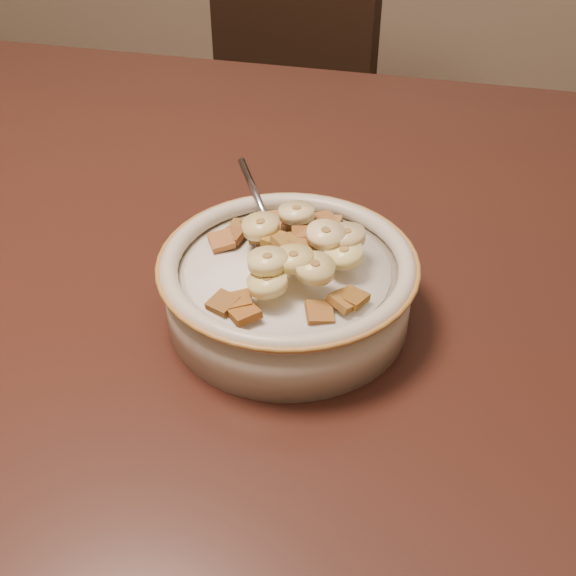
% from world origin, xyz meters
% --- Properties ---
extents(table, '(1.41, 0.92, 0.04)m').
position_xyz_m(table, '(0.00, 0.00, 0.73)').
color(table, black).
rests_on(table, floor).
extents(chair, '(0.48, 0.48, 0.89)m').
position_xyz_m(chair, '(-0.02, 0.79, 0.44)').
color(chair, black).
rests_on(chair, floor).
extents(cereal_bowl, '(0.21, 0.21, 0.05)m').
position_xyz_m(cereal_bowl, '(0.21, -0.11, 0.77)').
color(cereal_bowl, '#AFA495').
rests_on(cereal_bowl, table).
extents(milk, '(0.17, 0.17, 0.00)m').
position_xyz_m(milk, '(0.21, -0.11, 0.80)').
color(milk, white).
rests_on(milk, cereal_bowl).
extents(spoon, '(0.06, 0.06, 0.01)m').
position_xyz_m(spoon, '(0.19, -0.08, 0.80)').
color(spoon, '#A8AEBC').
rests_on(spoon, cereal_bowl).
extents(cereal_square_0, '(0.03, 0.03, 0.01)m').
position_xyz_m(cereal_square_0, '(0.27, -0.14, 0.81)').
color(cereal_square_0, olive).
rests_on(cereal_square_0, milk).
extents(cereal_square_1, '(0.02, 0.02, 0.01)m').
position_xyz_m(cereal_square_1, '(0.16, -0.06, 0.81)').
color(cereal_square_1, brown).
rests_on(cereal_square_1, milk).
extents(cereal_square_2, '(0.03, 0.03, 0.01)m').
position_xyz_m(cereal_square_2, '(0.20, -0.05, 0.81)').
color(cereal_square_2, '#986336').
rests_on(cereal_square_2, milk).
extents(cereal_square_3, '(0.03, 0.03, 0.01)m').
position_xyz_m(cereal_square_3, '(0.15, -0.09, 0.81)').
color(cereal_square_3, '#915D32').
rests_on(cereal_square_3, milk).
extents(cereal_square_4, '(0.03, 0.03, 0.01)m').
position_xyz_m(cereal_square_4, '(0.22, -0.12, 0.82)').
color(cereal_square_4, '#9B5A25').
rests_on(cereal_square_4, milk).
extents(cereal_square_5, '(0.03, 0.03, 0.01)m').
position_xyz_m(cereal_square_5, '(0.17, -0.06, 0.81)').
color(cereal_square_5, brown).
rests_on(cereal_square_5, milk).
extents(cereal_square_6, '(0.03, 0.03, 0.01)m').
position_xyz_m(cereal_square_6, '(0.22, -0.10, 0.82)').
color(cereal_square_6, brown).
rests_on(cereal_square_6, milk).
extents(cereal_square_7, '(0.03, 0.03, 0.01)m').
position_xyz_m(cereal_square_7, '(0.18, -0.04, 0.80)').
color(cereal_square_7, '#9A6327').
rests_on(cereal_square_7, milk).
extents(cereal_square_8, '(0.03, 0.03, 0.01)m').
position_xyz_m(cereal_square_8, '(0.19, -0.16, 0.81)').
color(cereal_square_8, brown).
rests_on(cereal_square_8, milk).
extents(cereal_square_9, '(0.02, 0.02, 0.01)m').
position_xyz_m(cereal_square_9, '(0.16, -0.08, 0.81)').
color(cereal_square_9, brown).
rests_on(cereal_square_9, milk).
extents(cereal_square_10, '(0.02, 0.02, 0.01)m').
position_xyz_m(cereal_square_10, '(0.22, -0.08, 0.82)').
color(cereal_square_10, brown).
rests_on(cereal_square_10, milk).
extents(cereal_square_11, '(0.03, 0.03, 0.01)m').
position_xyz_m(cereal_square_11, '(0.23, -0.04, 0.81)').
color(cereal_square_11, brown).
rests_on(cereal_square_11, milk).
extents(cereal_square_12, '(0.03, 0.03, 0.01)m').
position_xyz_m(cereal_square_12, '(0.20, -0.10, 0.82)').
color(cereal_square_12, brown).
rests_on(cereal_square_12, milk).
extents(cereal_square_13, '(0.03, 0.03, 0.01)m').
position_xyz_m(cereal_square_13, '(0.22, -0.12, 0.82)').
color(cereal_square_13, brown).
rests_on(cereal_square_13, milk).
extents(cereal_square_14, '(0.03, 0.03, 0.01)m').
position_xyz_m(cereal_square_14, '(0.17, -0.17, 0.81)').
color(cereal_square_14, brown).
rests_on(cereal_square_14, milk).
extents(cereal_square_15, '(0.03, 0.03, 0.01)m').
position_xyz_m(cereal_square_15, '(0.21, -0.11, 0.83)').
color(cereal_square_15, brown).
rests_on(cereal_square_15, milk).
extents(cereal_square_16, '(0.03, 0.03, 0.01)m').
position_xyz_m(cereal_square_16, '(0.26, -0.15, 0.81)').
color(cereal_square_16, brown).
rests_on(cereal_square_16, milk).
extents(cereal_square_17, '(0.03, 0.03, 0.01)m').
position_xyz_m(cereal_square_17, '(0.21, -0.05, 0.81)').
color(cereal_square_17, brown).
rests_on(cereal_square_17, milk).
extents(cereal_square_18, '(0.02, 0.02, 0.01)m').
position_xyz_m(cereal_square_18, '(0.23, -0.04, 0.80)').
color(cereal_square_18, olive).
rests_on(cereal_square_18, milk).
extents(cereal_square_19, '(0.03, 0.03, 0.01)m').
position_xyz_m(cereal_square_19, '(0.18, -0.08, 0.81)').
color(cereal_square_19, brown).
rests_on(cereal_square_19, milk).
extents(cereal_square_20, '(0.02, 0.02, 0.01)m').
position_xyz_m(cereal_square_20, '(0.19, -0.08, 0.81)').
color(cereal_square_20, brown).
rests_on(cereal_square_20, milk).
extents(cereal_square_21, '(0.02, 0.02, 0.01)m').
position_xyz_m(cereal_square_21, '(0.25, -0.09, 0.81)').
color(cereal_square_21, brown).
rests_on(cereal_square_21, milk).
extents(cereal_square_22, '(0.03, 0.03, 0.01)m').
position_xyz_m(cereal_square_22, '(0.19, -0.18, 0.81)').
color(cereal_square_22, '#9A551B').
rests_on(cereal_square_22, milk).
extents(cereal_square_23, '(0.03, 0.03, 0.01)m').
position_xyz_m(cereal_square_23, '(0.25, -0.16, 0.80)').
color(cereal_square_23, brown).
rests_on(cereal_square_23, milk).
extents(banana_slice_0, '(0.04, 0.04, 0.01)m').
position_xyz_m(banana_slice_0, '(0.18, -0.09, 0.82)').
color(banana_slice_0, tan).
rests_on(banana_slice_0, milk).
extents(banana_slice_1, '(0.04, 0.04, 0.01)m').
position_xyz_m(banana_slice_1, '(0.24, -0.09, 0.83)').
color(banana_slice_1, '#FBE7A3').
rests_on(banana_slice_1, milk).
extents(banana_slice_2, '(0.04, 0.04, 0.01)m').
position_xyz_m(banana_slice_2, '(0.20, -0.14, 0.83)').
color(banana_slice_2, '#D2BA82').
rests_on(banana_slice_2, milk).
extents(banana_slice_3, '(0.04, 0.04, 0.02)m').
position_xyz_m(banana_slice_3, '(0.21, -0.15, 0.82)').
color(banana_slice_3, '#DEC77A').
rests_on(banana_slice_3, milk).
extents(banana_slice_4, '(0.04, 0.04, 0.01)m').
position_xyz_m(banana_slice_4, '(0.22, -0.13, 0.83)').
color(banana_slice_4, '#EAD475').
rests_on(banana_slice_4, milk).
extents(banana_slice_5, '(0.04, 0.04, 0.01)m').
position_xyz_m(banana_slice_5, '(0.24, -0.14, 0.83)').
color(banana_slice_5, '#D3C076').
rests_on(banana_slice_5, milk).
extents(banana_slice_6, '(0.04, 0.04, 0.01)m').
position_xyz_m(banana_slice_6, '(0.26, -0.11, 0.82)').
color(banana_slice_6, '#E3D780').
rests_on(banana_slice_6, milk).
extents(banana_slice_7, '(0.04, 0.04, 0.01)m').
position_xyz_m(banana_slice_7, '(0.21, -0.06, 0.82)').
color(banana_slice_7, '#FADC92').
rests_on(banana_slice_7, milk).
extents(banana_slice_8, '(0.04, 0.04, 0.01)m').
position_xyz_m(banana_slice_8, '(0.26, -0.09, 0.83)').
color(banana_slice_8, beige).
rests_on(banana_slice_8, milk).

